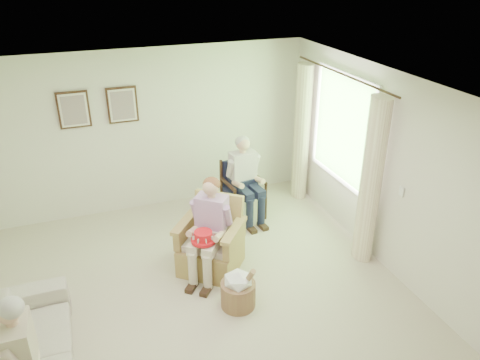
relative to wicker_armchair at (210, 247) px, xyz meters
The scene contains 17 objects.
floor 0.84m from the wicker_armchair, 110.84° to the right, with size 5.50×5.50×0.00m, color beige.
back_wall 2.27m from the wicker_armchair, 97.77° to the left, with size 5.00×0.04×2.60m, color silver.
right_wall 2.54m from the wicker_armchair, 18.08° to the right, with size 0.04×5.50×2.60m, color silver.
ceiling 2.42m from the wicker_armchair, 110.84° to the right, with size 5.00×5.50×0.02m, color white.
window 2.58m from the wicker_armchair, 12.23° to the left, with size 0.13×2.50×1.63m.
curtain_left 2.28m from the wicker_armchair, 13.84° to the right, with size 0.34×0.34×2.30m, color #F6E4C0.
curtain_right 2.65m from the wicker_armchair, 35.30° to the left, with size 0.34×0.34×2.30m, color #F6E4C0.
framed_print_left 2.85m from the wicker_armchair, 125.69° to the left, with size 0.45×0.05×0.55m.
framed_print_right 2.58m from the wicker_armchair, 110.09° to the left, with size 0.45×0.05×0.55m.
wicker_armchair is the anchor object (origin of this frame).
wood_armchair 1.52m from the wicker_armchair, 53.34° to the left, with size 0.59×0.55×0.90m.
sofa 2.53m from the wicker_armchair, 151.67° to the right, with size 0.83×2.13×0.62m, color beige.
person_wicker 0.47m from the wicker_armchair, 90.00° to the right, with size 0.40×0.62×1.32m.
person_dark 1.46m from the wicker_armchair, 49.63° to the left, with size 0.40×0.62×1.33m.
person_sofa 2.77m from the wicker_armchair, 144.27° to the right, with size 0.42×0.62×1.28m.
red_hat 0.48m from the wicker_armchair, 120.24° to the right, with size 0.31×0.31×0.14m.
hatbox 0.87m from the wicker_armchair, 84.40° to the right, with size 0.48×0.48×0.62m.
Camera 1 is at (-1.16, -4.30, 3.85)m, focal length 35.00 mm.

